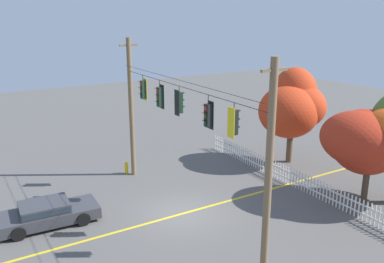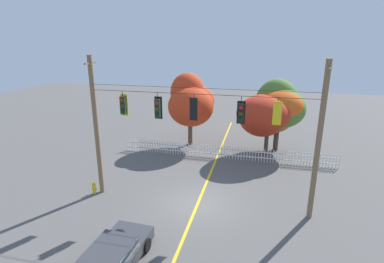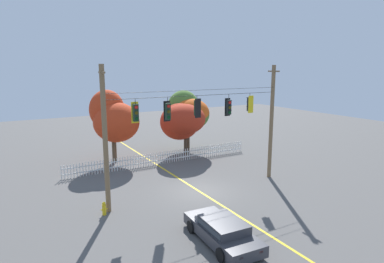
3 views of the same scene
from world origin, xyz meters
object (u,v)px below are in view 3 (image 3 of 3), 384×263
Objects in this scene: parked_car at (222,230)px; traffic_signal_northbound_secondary at (228,107)px; traffic_signal_eastbound_side at (168,111)px; fire_hydrant at (104,208)px; traffic_signal_northbound_primary at (197,108)px; autumn_maple_near_fence at (114,118)px; traffic_signal_westbound_side at (250,104)px; traffic_signal_southbound_primary at (136,113)px; autumn_oak_far_east at (187,114)px; autumn_maple_mid at (182,120)px; autumn_maple_far_west at (189,115)px.

traffic_signal_northbound_secondary is at bearing 52.68° from parked_car.
traffic_signal_northbound_secondary is (4.54, -0.00, -0.01)m from traffic_signal_eastbound_side.
fire_hydrant is (-4.22, -0.35, -5.22)m from traffic_signal_eastbound_side.
parked_car is at bearing -109.53° from traffic_signal_northbound_primary.
traffic_signal_westbound_side is at bearing -55.56° from autumn_maple_near_fence.
traffic_signal_northbound_secondary is at bearing 0.45° from traffic_signal_northbound_primary.
traffic_signal_northbound_secondary is (6.58, -0.00, -0.07)m from traffic_signal_southbound_primary.
autumn_oak_far_east is 7.81× the size of fire_hydrant.
traffic_signal_northbound_secondary is 11.25m from autumn_maple_near_fence.
traffic_signal_eastbound_side is 1.09× the size of traffic_signal_westbound_side.
traffic_signal_southbound_primary is at bearing -180.00° from traffic_signal_eastbound_side.
autumn_maple_near_fence is 1.28× the size of autumn_maple_mid.
autumn_oak_far_east reaches higher than fire_hydrant.
autumn_maple_near_fence is 1.34× the size of parked_car.
autumn_maple_near_fence is at bearing 179.20° from autumn_maple_far_west.
autumn_maple_mid is 1.61m from autumn_maple_far_west.
traffic_signal_northbound_secondary is 1.93× the size of fire_hydrant.
traffic_signal_southbound_primary is at bearing 179.72° from traffic_signal_northbound_primary.
autumn_maple_mid is at bearing -9.73° from autumn_maple_near_fence.
traffic_signal_westbound_side is 11.84m from fire_hydrant.
parked_car is (-5.76, -14.95, -2.74)m from autumn_maple_mid.
traffic_signal_eastbound_side is at bearing -122.54° from autumn_maple_mid.
traffic_signal_westbound_side is 10.08m from autumn_maple_far_west.
autumn_maple_near_fence is at bearing 124.44° from traffic_signal_westbound_side.
traffic_signal_eastbound_side is at bearing -125.14° from autumn_maple_far_west.
traffic_signal_westbound_side is 12.20m from autumn_maple_near_fence.
autumn_maple_far_west reaches higher than autumn_maple_mid.
fire_hydrant is (-2.18, -0.35, -5.28)m from traffic_signal_southbound_primary.
autumn_maple_near_fence reaches higher than autumn_maple_far_west.
autumn_maple_far_west is 15.45m from fire_hydrant.
autumn_maple_near_fence is at bearing 116.80° from traffic_signal_northbound_secondary.
parked_car is at bearing -88.60° from autumn_maple_near_fence.
traffic_signal_northbound_secondary is 10.20m from fire_hydrant.
traffic_signal_northbound_primary is (2.05, -0.02, 0.09)m from traffic_signal_eastbound_side.
autumn_maple_near_fence is at bearing 70.01° from fire_hydrant.
traffic_signal_northbound_primary is at bearing -75.70° from autumn_maple_near_fence.
autumn_maple_mid reaches higher than fire_hydrant.
traffic_signal_northbound_primary reaches higher than parked_car.
traffic_signal_eastbound_side is 7.86m from parked_car.
autumn_maple_far_west is (8.96, 9.83, -2.00)m from traffic_signal_southbound_primary.
traffic_signal_northbound_primary is 0.23× the size of autumn_oak_far_east.
traffic_signal_southbound_primary is 6.58m from traffic_signal_northbound_secondary.
traffic_signal_northbound_secondary is 9.23m from autumn_maple_mid.
autumn_maple_far_west is at bearing 42.41° from fire_hydrant.
traffic_signal_southbound_primary is 2.04m from traffic_signal_eastbound_side.
traffic_signal_northbound_secondary is at bearing -103.11° from autumn_oak_far_east.
traffic_signal_southbound_primary and traffic_signal_westbound_side have the same top height.
traffic_signal_eastbound_side is at bearing 179.44° from traffic_signal_northbound_primary.
autumn_oak_far_east is 1.14× the size of autumn_maple_far_west.
autumn_maple_near_fence is (-6.83, 9.96, -1.77)m from traffic_signal_westbound_side.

